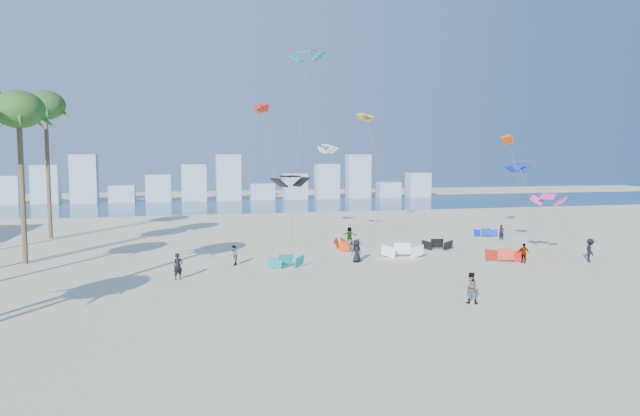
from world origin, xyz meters
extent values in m
plane|color=beige|center=(0.00, 0.00, 0.00)|extent=(220.00, 220.00, 0.00)
plane|color=navy|center=(0.00, 72.00, 0.01)|extent=(220.00, 220.00, 0.00)
imported|color=black|center=(-7.26, 14.31, 0.90)|extent=(0.78, 0.67, 1.81)
imported|color=gray|center=(8.96, 4.02, 0.90)|extent=(1.09, 1.02, 1.79)
imported|color=black|center=(6.33, 17.59, 0.88)|extent=(1.00, 0.82, 1.77)
imported|color=gray|center=(18.89, 14.30, 0.78)|extent=(0.91, 0.91, 1.55)
imported|color=black|center=(24.20, 13.43, 0.93)|extent=(1.12, 1.38, 1.86)
imported|color=gray|center=(8.44, 26.83, 0.81)|extent=(1.51, 1.23, 1.61)
imported|color=black|center=(23.63, 25.55, 0.78)|extent=(0.58, 0.39, 1.55)
imported|color=gray|center=(-3.17, 18.56, 0.77)|extent=(0.74, 0.87, 1.55)
cylinder|color=#595959|center=(0.26, 12.89, 3.47)|extent=(0.33, 2.09, 6.95)
cylinder|color=#595959|center=(7.98, 26.24, 4.61)|extent=(2.75, 3.50, 9.23)
cylinder|color=#595959|center=(21.13, 16.27, 3.82)|extent=(1.30, 3.49, 7.65)
cylinder|color=#595959|center=(0.89, 23.78, 6.40)|extent=(1.91, 4.25, 12.80)
cylinder|color=#595959|center=(13.24, 31.80, 6.29)|extent=(2.78, 2.20, 12.59)
cylinder|color=#595959|center=(21.16, 11.81, 2.59)|extent=(0.65, 4.94, 5.20)
cylinder|color=#595959|center=(3.38, 26.02, 9.00)|extent=(2.72, 5.09, 18.01)
cylinder|color=#595959|center=(24.43, 23.59, 5.12)|extent=(0.40, 5.17, 10.24)
cylinder|color=brown|center=(-18.82, 23.00, 5.93)|extent=(0.40, 0.40, 11.85)
ellipsoid|color=#224F1C|center=(-18.82, 23.00, 11.85)|extent=(3.80, 3.80, 2.85)
cylinder|color=brown|center=(-19.83, 37.00, 6.63)|extent=(0.40, 0.40, 13.27)
ellipsoid|color=#224F1C|center=(-19.83, 37.00, 13.27)|extent=(3.80, 3.80, 2.85)
cube|color=#9EADBF|center=(-35.80, 82.00, 2.40)|extent=(4.40, 3.00, 4.80)
cube|color=#9EADBF|center=(-29.60, 82.00, 3.30)|extent=(4.40, 3.00, 6.60)
cube|color=#9EADBF|center=(-23.40, 82.00, 4.20)|extent=(4.40, 3.00, 8.40)
cube|color=#9EADBF|center=(-17.20, 82.00, 1.50)|extent=(4.40, 3.00, 3.00)
cube|color=#9EADBF|center=(-11.00, 82.00, 2.40)|extent=(4.40, 3.00, 4.80)
cube|color=#9EADBF|center=(-4.80, 82.00, 3.30)|extent=(4.40, 3.00, 6.60)
cube|color=#9EADBF|center=(1.40, 82.00, 4.20)|extent=(4.40, 3.00, 8.40)
cube|color=#9EADBF|center=(7.60, 82.00, 1.50)|extent=(4.40, 3.00, 3.00)
cube|color=#9EADBF|center=(13.80, 82.00, 2.40)|extent=(4.40, 3.00, 4.80)
cube|color=#9EADBF|center=(20.00, 82.00, 3.30)|extent=(4.40, 3.00, 6.60)
cube|color=#9EADBF|center=(26.20, 82.00, 4.20)|extent=(4.40, 3.00, 8.40)
cube|color=#9EADBF|center=(32.40, 82.00, 1.50)|extent=(4.40, 3.00, 3.00)
cube|color=#9EADBF|center=(38.60, 82.00, 2.40)|extent=(4.40, 3.00, 4.80)
camera|label=1|loc=(-6.87, -25.66, 8.47)|focal=32.73mm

